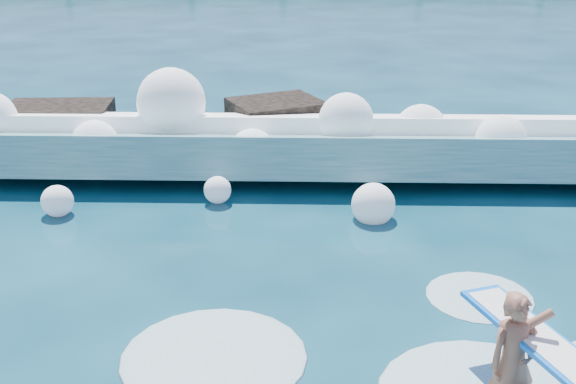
{
  "coord_description": "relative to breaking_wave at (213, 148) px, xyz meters",
  "views": [
    {
      "loc": [
        1.82,
        -10.13,
        5.9
      ],
      "look_at": [
        1.5,
        2.0,
        1.2
      ],
      "focal_mm": 45.0,
      "sensor_mm": 36.0,
      "label": 1
    }
  ],
  "objects": [
    {
      "name": "ground",
      "position": [
        0.44,
        -6.47,
        -0.58
      ],
      "size": [
        200.0,
        200.0,
        0.0
      ],
      "primitive_type": "plane",
      "color": "#062937",
      "rests_on": "ground"
    },
    {
      "name": "rock_cluster",
      "position": [
        -1.62,
        1.39,
        -0.09
      ],
      "size": [
        8.51,
        3.67,
        1.57
      ],
      "color": "black",
      "rests_on": "ground"
    },
    {
      "name": "wave_spray",
      "position": [
        -0.1,
        -0.05,
        0.52
      ],
      "size": [
        14.78,
        4.7,
        2.57
      ],
      "color": "white",
      "rests_on": "ground"
    },
    {
      "name": "breaking_wave",
      "position": [
        0.0,
        0.0,
        0.0
      ],
      "size": [
        19.37,
        2.96,
        1.67
      ],
      "color": "teal",
      "rests_on": "ground"
    },
    {
      "name": "surfer_with_board",
      "position": [
        4.94,
        -8.84,
        0.12
      ],
      "size": [
        1.48,
        3.04,
        1.91
      ],
      "color": "#915A43",
      "rests_on": "ground"
    },
    {
      "name": "surf_foam",
      "position": [
        3.8,
        -8.38,
        -0.58
      ],
      "size": [
        9.09,
        5.6,
        0.14
      ],
      "color": "silver",
      "rests_on": "ground"
    }
  ]
}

